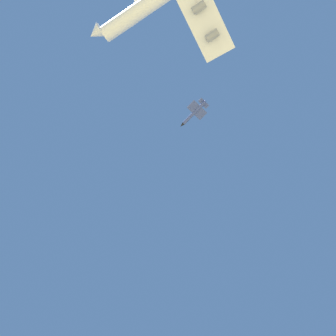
{
  "coord_description": "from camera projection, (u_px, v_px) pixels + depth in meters",
  "views": [
    {
      "loc": [
        -1.03,
        68.69,
        2.86
      ],
      "look_at": [
        -1.73,
        39.78,
        79.79
      ],
      "focal_mm": 39.53,
      "sensor_mm": 36.0,
      "label": 1
    }
  ],
  "objects": [
    {
      "name": "chase_jet_left_wing",
      "position": [
        194.0,
        113.0,
        157.49
      ],
      "size": [
        12.44,
        13.2,
        4.0
      ],
      "rotation": [
        0.0,
        0.0,
        -0.83
      ],
      "color": "#38478C"
    }
  ]
}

